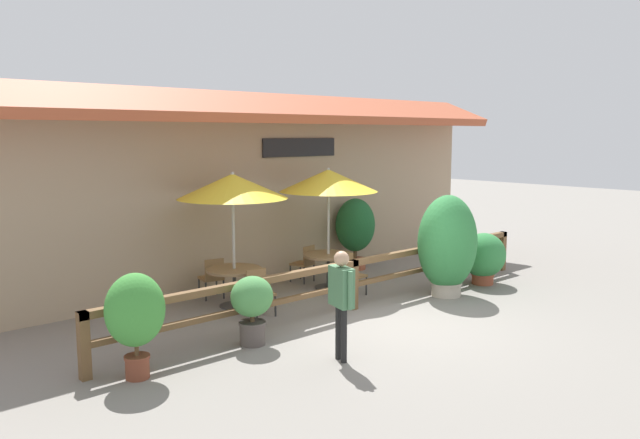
{
  "coord_description": "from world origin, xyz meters",
  "views": [
    {
      "loc": [
        -8.16,
        -7.1,
        3.31
      ],
      "look_at": [
        -0.38,
        1.57,
        1.71
      ],
      "focal_mm": 35.0,
      "sensor_mm": 36.0,
      "label": 1
    }
  ],
  "objects_px": {
    "dining_table_middle": "(328,261)",
    "patio_umbrella_near": "(233,186)",
    "potted_plant_corner_fern": "(355,228)",
    "pedestrian": "(341,291)",
    "chair_middle_streetside": "(351,273)",
    "potted_plant_entrance_palm": "(483,256)",
    "chair_middle_wallside": "(305,262)",
    "potted_plant_small_flowering": "(447,244)",
    "patio_umbrella_middle": "(328,181)",
    "chair_near_streetside": "(259,290)",
    "potted_plant_tall_tropical": "(135,313)",
    "dining_table_near": "(234,276)",
    "chair_near_wallside": "(212,276)",
    "potted_plant_broad_leaf": "(252,303)"
  },
  "relations": [
    {
      "from": "potted_plant_entrance_palm",
      "to": "pedestrian",
      "type": "xyz_separation_m",
      "value": [
        -5.62,
        -1.31,
        0.43
      ]
    },
    {
      "from": "chair_near_wallside",
      "to": "potted_plant_small_flowering",
      "type": "xyz_separation_m",
      "value": [
        3.7,
        -3.02,
        0.62
      ]
    },
    {
      "from": "chair_near_streetside",
      "to": "chair_middle_streetside",
      "type": "relative_size",
      "value": 1.0
    },
    {
      "from": "dining_table_near",
      "to": "dining_table_middle",
      "type": "xyz_separation_m",
      "value": [
        2.34,
        -0.13,
        0.0
      ]
    },
    {
      "from": "patio_umbrella_near",
      "to": "potted_plant_small_flowering",
      "type": "relative_size",
      "value": 1.25
    },
    {
      "from": "chair_middle_wallside",
      "to": "potted_plant_small_flowering",
      "type": "xyz_separation_m",
      "value": [
        1.39,
        -2.86,
        0.62
      ]
    },
    {
      "from": "chair_near_wallside",
      "to": "potted_plant_small_flowering",
      "type": "bearing_deg",
      "value": 151.27
    },
    {
      "from": "potted_plant_broad_leaf",
      "to": "potted_plant_small_flowering",
      "type": "height_order",
      "value": "potted_plant_small_flowering"
    },
    {
      "from": "patio_umbrella_middle",
      "to": "dining_table_near",
      "type": "bearing_deg",
      "value": 176.76
    },
    {
      "from": "patio_umbrella_middle",
      "to": "dining_table_middle",
      "type": "relative_size",
      "value": 2.43
    },
    {
      "from": "potted_plant_entrance_palm",
      "to": "potted_plant_tall_tropical",
      "type": "relative_size",
      "value": 0.78
    },
    {
      "from": "chair_near_streetside",
      "to": "patio_umbrella_middle",
      "type": "distance_m",
      "value": 3.04
    },
    {
      "from": "patio_umbrella_near",
      "to": "patio_umbrella_middle",
      "type": "distance_m",
      "value": 2.34
    },
    {
      "from": "patio_umbrella_middle",
      "to": "potted_plant_broad_leaf",
      "type": "xyz_separation_m",
      "value": [
        -3.37,
        -1.89,
        -1.66
      ]
    },
    {
      "from": "patio_umbrella_near",
      "to": "chair_middle_streetside",
      "type": "height_order",
      "value": "patio_umbrella_near"
    },
    {
      "from": "chair_middle_streetside",
      "to": "potted_plant_entrance_palm",
      "type": "xyz_separation_m",
      "value": [
        2.84,
        -1.29,
        0.16
      ]
    },
    {
      "from": "chair_near_wallside",
      "to": "patio_umbrella_middle",
      "type": "xyz_separation_m",
      "value": [
        2.34,
        -0.91,
        1.87
      ]
    },
    {
      "from": "potted_plant_entrance_palm",
      "to": "patio_umbrella_middle",
      "type": "bearing_deg",
      "value": 143.96
    },
    {
      "from": "dining_table_middle",
      "to": "dining_table_near",
      "type": "bearing_deg",
      "value": 176.76
    },
    {
      "from": "dining_table_middle",
      "to": "potted_plant_corner_fern",
      "type": "distance_m",
      "value": 2.07
    },
    {
      "from": "chair_middle_wallside",
      "to": "pedestrian",
      "type": "bearing_deg",
      "value": 42.02
    },
    {
      "from": "potted_plant_small_flowering",
      "to": "patio_umbrella_near",
      "type": "bearing_deg",
      "value": 148.73
    },
    {
      "from": "potted_plant_tall_tropical",
      "to": "dining_table_middle",
      "type": "bearing_deg",
      "value": 20.18
    },
    {
      "from": "chair_near_wallside",
      "to": "chair_middle_streetside",
      "type": "distance_m",
      "value": 2.83
    },
    {
      "from": "patio_umbrella_near",
      "to": "pedestrian",
      "type": "relative_size",
      "value": 1.59
    },
    {
      "from": "chair_near_wallside",
      "to": "chair_middle_streetside",
      "type": "height_order",
      "value": "same"
    },
    {
      "from": "chair_near_streetside",
      "to": "potted_plant_entrance_palm",
      "type": "height_order",
      "value": "potted_plant_entrance_palm"
    },
    {
      "from": "pedestrian",
      "to": "chair_middle_wallside",
      "type": "bearing_deg",
      "value": -19.86
    },
    {
      "from": "potted_plant_corner_fern",
      "to": "pedestrian",
      "type": "height_order",
      "value": "potted_plant_corner_fern"
    },
    {
      "from": "potted_plant_broad_leaf",
      "to": "potted_plant_small_flowering",
      "type": "relative_size",
      "value": 0.53
    },
    {
      "from": "chair_near_streetside",
      "to": "potted_plant_corner_fern",
      "type": "xyz_separation_m",
      "value": [
        4.1,
        1.61,
        0.57
      ]
    },
    {
      "from": "potted_plant_broad_leaf",
      "to": "pedestrian",
      "type": "bearing_deg",
      "value": -69.17
    },
    {
      "from": "chair_near_streetside",
      "to": "patio_umbrella_middle",
      "type": "height_order",
      "value": "patio_umbrella_middle"
    },
    {
      "from": "potted_plant_broad_leaf",
      "to": "chair_middle_streetside",
      "type": "bearing_deg",
      "value": 18.97
    },
    {
      "from": "potted_plant_broad_leaf",
      "to": "pedestrian",
      "type": "height_order",
      "value": "pedestrian"
    },
    {
      "from": "potted_plant_entrance_palm",
      "to": "chair_middle_streetside",
      "type": "bearing_deg",
      "value": 155.65
    },
    {
      "from": "dining_table_near",
      "to": "dining_table_middle",
      "type": "distance_m",
      "value": 2.34
    },
    {
      "from": "potted_plant_entrance_palm",
      "to": "pedestrian",
      "type": "height_order",
      "value": "pedestrian"
    },
    {
      "from": "potted_plant_small_flowering",
      "to": "dining_table_middle",
      "type": "bearing_deg",
      "value": 122.75
    },
    {
      "from": "potted_plant_tall_tropical",
      "to": "potted_plant_small_flowering",
      "type": "relative_size",
      "value": 0.7
    },
    {
      "from": "potted_plant_corner_fern",
      "to": "potted_plant_tall_tropical",
      "type": "bearing_deg",
      "value": -157.7
    },
    {
      "from": "potted_plant_corner_fern",
      "to": "potted_plant_entrance_palm",
      "type": "bearing_deg",
      "value": -71.36
    },
    {
      "from": "potted_plant_entrance_palm",
      "to": "potted_plant_broad_leaf",
      "type": "height_order",
      "value": "potted_plant_entrance_palm"
    },
    {
      "from": "chair_middle_wallside",
      "to": "potted_plant_entrance_palm",
      "type": "xyz_separation_m",
      "value": [
        2.83,
        -2.78,
        0.16
      ]
    },
    {
      "from": "dining_table_near",
      "to": "pedestrian",
      "type": "height_order",
      "value": "pedestrian"
    },
    {
      "from": "dining_table_middle",
      "to": "chair_middle_streetside",
      "type": "distance_m",
      "value": 0.76
    },
    {
      "from": "dining_table_middle",
      "to": "patio_umbrella_near",
      "type": "bearing_deg",
      "value": 176.76
    },
    {
      "from": "chair_near_streetside",
      "to": "potted_plant_broad_leaf",
      "type": "distance_m",
      "value": 1.65
    },
    {
      "from": "chair_near_streetside",
      "to": "chair_middle_wallside",
      "type": "height_order",
      "value": "same"
    },
    {
      "from": "potted_plant_entrance_palm",
      "to": "potted_plant_small_flowering",
      "type": "height_order",
      "value": "potted_plant_small_flowering"
    }
  ]
}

